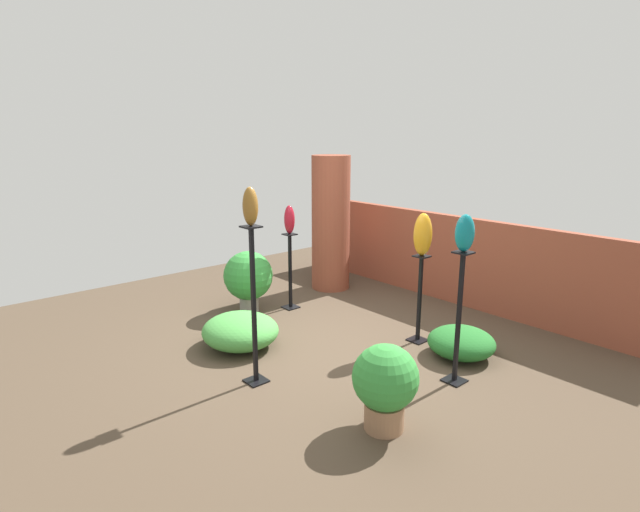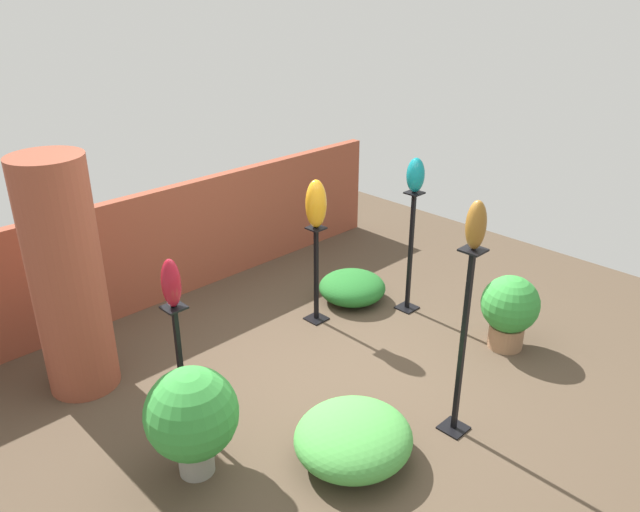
{
  "view_description": "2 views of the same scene",
  "coord_description": "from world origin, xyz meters",
  "px_view_note": "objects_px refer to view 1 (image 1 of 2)",
  "views": [
    {
      "loc": [
        3.94,
        -3.61,
        2.38
      ],
      "look_at": [
        -0.23,
        0.02,
        1.01
      ],
      "focal_mm": 28.0,
      "sensor_mm": 36.0,
      "label": 1
    },
    {
      "loc": [
        -3.34,
        -3.21,
        3.29
      ],
      "look_at": [
        0.03,
        0.22,
        1.1
      ],
      "focal_mm": 35.0,
      "sensor_mm": 36.0,
      "label": 2
    }
  ],
  "objects_px": {
    "art_vase_amber": "(423,235)",
    "art_vase_teal": "(465,233)",
    "pedestal_teal": "(458,324)",
    "pedestal_bronze": "(254,312)",
    "pedestal_amber": "(419,303)",
    "potted_plant_mid_right": "(385,383)",
    "art_vase_bronze": "(250,206)",
    "potted_plant_mid_left": "(248,277)",
    "pedestal_ruby": "(290,275)",
    "art_vase_ruby": "(289,220)",
    "brick_pillar": "(331,223)"
  },
  "relations": [
    {
      "from": "art_vase_amber",
      "to": "art_vase_teal",
      "type": "height_order",
      "value": "art_vase_teal"
    },
    {
      "from": "pedestal_teal",
      "to": "pedestal_bronze",
      "type": "xyz_separation_m",
      "value": [
        -1.28,
        -1.47,
        0.12
      ]
    },
    {
      "from": "pedestal_amber",
      "to": "potted_plant_mid_right",
      "type": "distance_m",
      "value": 1.89
    },
    {
      "from": "pedestal_bronze",
      "to": "art_vase_amber",
      "type": "distance_m",
      "value": 2.11
    },
    {
      "from": "pedestal_teal",
      "to": "art_vase_bronze",
      "type": "height_order",
      "value": "art_vase_bronze"
    },
    {
      "from": "potted_plant_mid_left",
      "to": "art_vase_amber",
      "type": "bearing_deg",
      "value": 24.06
    },
    {
      "from": "pedestal_ruby",
      "to": "art_vase_bronze",
      "type": "distance_m",
      "value": 2.48
    },
    {
      "from": "art_vase_amber",
      "to": "art_vase_ruby",
      "type": "distance_m",
      "value": 1.93
    },
    {
      "from": "pedestal_bronze",
      "to": "potted_plant_mid_left",
      "type": "distance_m",
      "value": 2.01
    },
    {
      "from": "art_vase_amber",
      "to": "pedestal_teal",
      "type": "bearing_deg",
      "value": -31.01
    },
    {
      "from": "pedestal_bronze",
      "to": "art_vase_ruby",
      "type": "relative_size",
      "value": 4.05
    },
    {
      "from": "art_vase_amber",
      "to": "potted_plant_mid_left",
      "type": "relative_size",
      "value": 0.58
    },
    {
      "from": "pedestal_amber",
      "to": "pedestal_teal",
      "type": "xyz_separation_m",
      "value": [
        0.86,
        -0.52,
        0.14
      ]
    },
    {
      "from": "pedestal_amber",
      "to": "pedestal_teal",
      "type": "relative_size",
      "value": 0.78
    },
    {
      "from": "art_vase_ruby",
      "to": "pedestal_ruby",
      "type": "bearing_deg",
      "value": 0.0
    },
    {
      "from": "pedestal_ruby",
      "to": "art_vase_ruby",
      "type": "relative_size",
      "value": 2.74
    },
    {
      "from": "brick_pillar",
      "to": "art_vase_ruby",
      "type": "distance_m",
      "value": 1.13
    },
    {
      "from": "pedestal_amber",
      "to": "art_vase_amber",
      "type": "height_order",
      "value": "art_vase_amber"
    },
    {
      "from": "art_vase_bronze",
      "to": "potted_plant_mid_right",
      "type": "height_order",
      "value": "art_vase_bronze"
    },
    {
      "from": "brick_pillar",
      "to": "art_vase_ruby",
      "type": "xyz_separation_m",
      "value": [
        0.34,
        -1.06,
        0.22
      ]
    },
    {
      "from": "pedestal_bronze",
      "to": "art_vase_bronze",
      "type": "distance_m",
      "value": 1.01
    },
    {
      "from": "brick_pillar",
      "to": "art_vase_bronze",
      "type": "xyz_separation_m",
      "value": [
        1.8,
        -2.62,
        0.71
      ]
    },
    {
      "from": "pedestal_amber",
      "to": "potted_plant_mid_right",
      "type": "relative_size",
      "value": 1.4
    },
    {
      "from": "art_vase_bronze",
      "to": "pedestal_bronze",
      "type": "bearing_deg",
      "value": 0.0
    },
    {
      "from": "pedestal_amber",
      "to": "potted_plant_mid_left",
      "type": "relative_size",
      "value": 1.23
    },
    {
      "from": "art_vase_bronze",
      "to": "potted_plant_mid_right",
      "type": "relative_size",
      "value": 0.48
    },
    {
      "from": "art_vase_amber",
      "to": "potted_plant_mid_right",
      "type": "relative_size",
      "value": 0.66
    },
    {
      "from": "pedestal_bronze",
      "to": "potted_plant_mid_left",
      "type": "bearing_deg",
      "value": 148.62
    },
    {
      "from": "pedestal_amber",
      "to": "art_vase_teal",
      "type": "height_order",
      "value": "art_vase_teal"
    },
    {
      "from": "pedestal_ruby",
      "to": "pedestal_teal",
      "type": "xyz_separation_m",
      "value": [
        2.73,
        -0.09,
        0.13
      ]
    },
    {
      "from": "potted_plant_mid_right",
      "to": "potted_plant_mid_left",
      "type": "bearing_deg",
      "value": 167.26
    },
    {
      "from": "pedestal_teal",
      "to": "art_vase_amber",
      "type": "relative_size",
      "value": 2.71
    },
    {
      "from": "art_vase_teal",
      "to": "potted_plant_mid_left",
      "type": "bearing_deg",
      "value": -171.73
    },
    {
      "from": "pedestal_bronze",
      "to": "art_vase_amber",
      "type": "relative_size",
      "value": 3.21
    },
    {
      "from": "art_vase_amber",
      "to": "art_vase_bronze",
      "type": "relative_size",
      "value": 1.36
    },
    {
      "from": "pedestal_teal",
      "to": "art_vase_ruby",
      "type": "height_order",
      "value": "art_vase_ruby"
    },
    {
      "from": "pedestal_bronze",
      "to": "art_vase_teal",
      "type": "height_order",
      "value": "art_vase_teal"
    },
    {
      "from": "brick_pillar",
      "to": "pedestal_ruby",
      "type": "distance_m",
      "value": 1.24
    },
    {
      "from": "art_vase_amber",
      "to": "art_vase_bronze",
      "type": "distance_m",
      "value": 2.08
    },
    {
      "from": "art_vase_amber",
      "to": "art_vase_bronze",
      "type": "height_order",
      "value": "art_vase_bronze"
    },
    {
      "from": "pedestal_amber",
      "to": "potted_plant_mid_right",
      "type": "bearing_deg",
      "value": -60.19
    },
    {
      "from": "pedestal_ruby",
      "to": "pedestal_bronze",
      "type": "height_order",
      "value": "pedestal_bronze"
    },
    {
      "from": "pedestal_bronze",
      "to": "potted_plant_mid_right",
      "type": "bearing_deg",
      "value": 14.31
    },
    {
      "from": "brick_pillar",
      "to": "potted_plant_mid_left",
      "type": "xyz_separation_m",
      "value": [
        0.09,
        -1.58,
        -0.54
      ]
    },
    {
      "from": "art_vase_ruby",
      "to": "potted_plant_mid_right",
      "type": "xyz_separation_m",
      "value": [
        2.82,
        -1.21,
        -0.83
      ]
    },
    {
      "from": "art_vase_ruby",
      "to": "art_vase_teal",
      "type": "height_order",
      "value": "art_vase_teal"
    },
    {
      "from": "pedestal_ruby",
      "to": "art_vase_bronze",
      "type": "relative_size",
      "value": 2.96
    },
    {
      "from": "pedestal_ruby",
      "to": "art_vase_amber",
      "type": "distance_m",
      "value": 2.08
    },
    {
      "from": "brick_pillar",
      "to": "art_vase_teal",
      "type": "distance_m",
      "value": 3.31
    },
    {
      "from": "art_vase_bronze",
      "to": "potted_plant_mid_left",
      "type": "xyz_separation_m",
      "value": [
        -1.71,
        1.04,
        -1.24
      ]
    }
  ]
}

